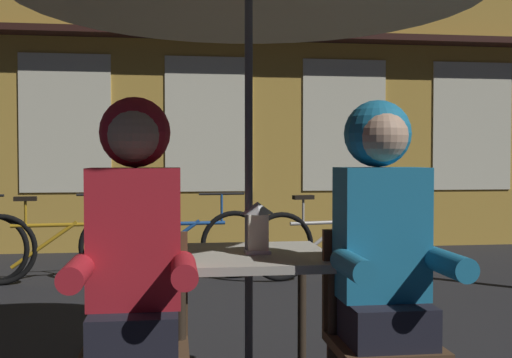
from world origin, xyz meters
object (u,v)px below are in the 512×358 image
object	(u,v)px
person_right_hooded	(383,240)
bicycle_third	(181,244)
chair_right	(378,326)
bicycle_fourth	(330,243)
cafe_table	(249,275)
bicycle_second	(58,246)
person_left_hooded	(134,244)
chair_left	(136,335)
lantern	(257,226)

from	to	relation	value
person_right_hooded	bicycle_third	xyz separation A→B (m)	(-0.75, 3.61, -0.50)
chair_right	bicycle_fourth	world-z (taller)	chair_right
cafe_table	bicycle_second	bearing A→B (deg)	113.80
cafe_table	bicycle_second	distance (m)	3.52
chair_right	person_left_hooded	bearing A→B (deg)	-176.61
chair_left	chair_right	bearing A→B (deg)	0.00
cafe_table	chair_right	world-z (taller)	chair_right
bicycle_second	bicycle_fourth	bearing A→B (deg)	-2.34
lantern	bicycle_third	distance (m)	3.25
bicycle_third	bicycle_fourth	xyz separation A→B (m)	(1.44, -0.09, 0.00)
chair_left	person_left_hooded	size ratio (longest dim) A/B	0.62
chair_right	bicycle_second	xyz separation A→B (m)	(-1.89, 3.58, -0.14)
person_left_hooded	person_right_hooded	bearing A→B (deg)	0.00
cafe_table	chair_left	size ratio (longest dim) A/B	0.85
cafe_table	bicycle_fourth	distance (m)	3.33
person_left_hooded	bicycle_second	distance (m)	3.78
bicycle_second	cafe_table	bearing A→B (deg)	-66.20
lantern	bicycle_fourth	size ratio (longest dim) A/B	0.14
bicycle_second	bicycle_fourth	world-z (taller)	same
chair_left	bicycle_fourth	distance (m)	3.85
chair_right	chair_left	bearing A→B (deg)	180.00
lantern	chair_left	xyz separation A→B (m)	(-0.52, -0.36, -0.37)
cafe_table	bicycle_third	size ratio (longest dim) A/B	0.44
person_right_hooded	bicycle_third	distance (m)	3.72
lantern	person_right_hooded	xyz separation A→B (m)	(0.44, -0.42, -0.01)
person_left_hooded	person_right_hooded	world-z (taller)	same
person_left_hooded	bicycle_fourth	size ratio (longest dim) A/B	0.84
cafe_table	bicycle_third	xyz separation A→B (m)	(-0.27, 3.19, -0.29)
cafe_table	person_right_hooded	world-z (taller)	person_right_hooded
person_right_hooded	chair_left	bearing A→B (deg)	176.61
bicycle_third	chair_left	bearing A→B (deg)	-93.45
lantern	chair_left	size ratio (longest dim) A/B	0.27
lantern	chair_right	xyz separation A→B (m)	(0.44, -0.36, -0.37)
cafe_table	person_right_hooded	distance (m)	0.67
bicycle_second	chair_right	bearing A→B (deg)	-62.09
lantern	chair_right	size ratio (longest dim) A/B	0.27
lantern	bicycle_fourth	bearing A→B (deg)	69.97
bicycle_third	cafe_table	bearing A→B (deg)	-85.23
cafe_table	bicycle_fourth	size ratio (longest dim) A/B	0.45
chair_right	person_left_hooded	size ratio (longest dim) A/B	0.62
chair_left	chair_right	size ratio (longest dim) A/B	1.00
person_left_hooded	bicycle_third	world-z (taller)	person_left_hooded
chair_right	bicycle_third	bearing A→B (deg)	101.85
lantern	bicycle_fourth	distance (m)	3.35
lantern	chair_left	distance (m)	0.73
person_right_hooded	bicycle_second	bearing A→B (deg)	117.54
cafe_table	bicycle_second	size ratio (longest dim) A/B	0.44
person_right_hooded	bicycle_second	xyz separation A→B (m)	(-1.89, 3.63, -0.50)
cafe_table	bicycle_fourth	bearing A→B (deg)	69.30
person_left_hooded	chair_left	bearing A→B (deg)	90.00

